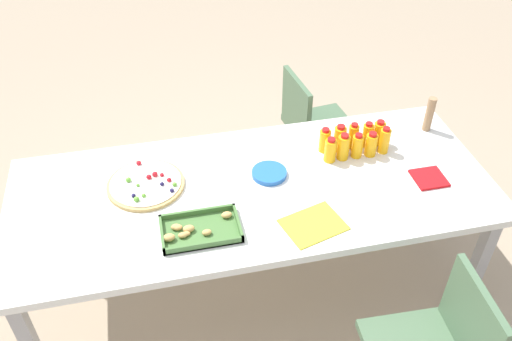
{
  "coord_description": "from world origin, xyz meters",
  "views": [
    {
      "loc": [
        0.41,
        1.89,
        2.45
      ],
      "look_at": [
        -0.04,
        -0.1,
        0.76
      ],
      "focal_mm": 37.96,
      "sensor_mm": 36.0,
      "label": 1
    }
  ],
  "objects_px": {
    "juice_bottle_2": "(353,136)",
    "snack_tray": "(198,230)",
    "juice_bottle_4": "(325,140)",
    "paper_folder": "(313,225)",
    "juice_bottle_9": "(330,150)",
    "juice_bottle_6": "(371,145)",
    "juice_bottle_3": "(340,138)",
    "cardboard_tube": "(429,114)",
    "plate_stack": "(269,173)",
    "chair_near_left": "(312,123)",
    "juice_bottle_1": "(367,135)",
    "party_table": "(253,197)",
    "juice_bottle_0": "(379,133)",
    "napkin_stack": "(429,178)",
    "fruit_pizza": "(146,184)",
    "juice_bottle_5": "(384,141)",
    "juice_bottle_8": "(343,147)",
    "juice_bottle_7": "(357,146)"
  },
  "relations": [
    {
      "from": "juice_bottle_5",
      "to": "juice_bottle_2",
      "type": "bearing_deg",
      "value": -27.16
    },
    {
      "from": "juice_bottle_6",
      "to": "party_table",
      "type": "bearing_deg",
      "value": 10.6
    },
    {
      "from": "party_table",
      "to": "snack_tray",
      "type": "distance_m",
      "value": 0.38
    },
    {
      "from": "juice_bottle_0",
      "to": "paper_folder",
      "type": "height_order",
      "value": "juice_bottle_0"
    },
    {
      "from": "juice_bottle_4",
      "to": "paper_folder",
      "type": "xyz_separation_m",
      "value": [
        0.21,
        0.51,
        -0.06
      ]
    },
    {
      "from": "party_table",
      "to": "juice_bottle_5",
      "type": "xyz_separation_m",
      "value": [
        -0.71,
        -0.13,
        0.13
      ]
    },
    {
      "from": "juice_bottle_9",
      "to": "juice_bottle_5",
      "type": "bearing_deg",
      "value": -178.36
    },
    {
      "from": "juice_bottle_3",
      "to": "juice_bottle_4",
      "type": "distance_m",
      "value": 0.08
    },
    {
      "from": "chair_near_left",
      "to": "snack_tray",
      "type": "distance_m",
      "value": 1.35
    },
    {
      "from": "napkin_stack",
      "to": "snack_tray",
      "type": "bearing_deg",
      "value": 5.25
    },
    {
      "from": "juice_bottle_0",
      "to": "juice_bottle_8",
      "type": "distance_m",
      "value": 0.24
    },
    {
      "from": "party_table",
      "to": "napkin_stack",
      "type": "height_order",
      "value": "napkin_stack"
    },
    {
      "from": "juice_bottle_2",
      "to": "juice_bottle_7",
      "type": "height_order",
      "value": "juice_bottle_2"
    },
    {
      "from": "juice_bottle_0",
      "to": "snack_tray",
      "type": "distance_m",
      "value": 1.1
    },
    {
      "from": "juice_bottle_8",
      "to": "cardboard_tube",
      "type": "relative_size",
      "value": 0.74
    },
    {
      "from": "fruit_pizza",
      "to": "juice_bottle_2",
      "type": "bearing_deg",
      "value": -175.73
    },
    {
      "from": "cardboard_tube",
      "to": "paper_folder",
      "type": "relative_size",
      "value": 0.76
    },
    {
      "from": "juice_bottle_3",
      "to": "juice_bottle_7",
      "type": "xyz_separation_m",
      "value": [
        -0.07,
        0.07,
        -0.01
      ]
    },
    {
      "from": "juice_bottle_6",
      "to": "juice_bottle_7",
      "type": "relative_size",
      "value": 0.99
    },
    {
      "from": "juice_bottle_3",
      "to": "juice_bottle_1",
      "type": "bearing_deg",
      "value": -179.64
    },
    {
      "from": "juice_bottle_2",
      "to": "cardboard_tube",
      "type": "height_order",
      "value": "cardboard_tube"
    },
    {
      "from": "juice_bottle_9",
      "to": "juice_bottle_6",
      "type": "bearing_deg",
      "value": 179.99
    },
    {
      "from": "juice_bottle_3",
      "to": "cardboard_tube",
      "type": "xyz_separation_m",
      "value": [
        -0.52,
        -0.07,
        0.03
      ]
    },
    {
      "from": "snack_tray",
      "to": "juice_bottle_8",
      "type": "bearing_deg",
      "value": -155.68
    },
    {
      "from": "juice_bottle_0",
      "to": "juice_bottle_8",
      "type": "relative_size",
      "value": 0.96
    },
    {
      "from": "juice_bottle_4",
      "to": "fruit_pizza",
      "type": "relative_size",
      "value": 0.37
    },
    {
      "from": "juice_bottle_7",
      "to": "plate_stack",
      "type": "height_order",
      "value": "juice_bottle_7"
    },
    {
      "from": "juice_bottle_4",
      "to": "juice_bottle_5",
      "type": "relative_size",
      "value": 0.91
    },
    {
      "from": "juice_bottle_3",
      "to": "paper_folder",
      "type": "relative_size",
      "value": 0.57
    },
    {
      "from": "party_table",
      "to": "juice_bottle_9",
      "type": "height_order",
      "value": "juice_bottle_9"
    },
    {
      "from": "juice_bottle_2",
      "to": "plate_stack",
      "type": "xyz_separation_m",
      "value": [
        0.47,
        0.13,
        -0.06
      ]
    },
    {
      "from": "chair_near_left",
      "to": "plate_stack",
      "type": "relative_size",
      "value": 4.86
    },
    {
      "from": "chair_near_left",
      "to": "juice_bottle_1",
      "type": "distance_m",
      "value": 0.68
    },
    {
      "from": "fruit_pizza",
      "to": "juice_bottle_0",
      "type": "bearing_deg",
      "value": -176.24
    },
    {
      "from": "juice_bottle_3",
      "to": "juice_bottle_6",
      "type": "bearing_deg",
      "value": 152.02
    },
    {
      "from": "plate_stack",
      "to": "juice_bottle_8",
      "type": "bearing_deg",
      "value": -172.51
    },
    {
      "from": "snack_tray",
      "to": "cardboard_tube",
      "type": "height_order",
      "value": "cardboard_tube"
    },
    {
      "from": "juice_bottle_2",
      "to": "snack_tray",
      "type": "height_order",
      "value": "juice_bottle_2"
    },
    {
      "from": "juice_bottle_4",
      "to": "juice_bottle_7",
      "type": "bearing_deg",
      "value": 150.53
    },
    {
      "from": "juice_bottle_5",
      "to": "juice_bottle_9",
      "type": "relative_size",
      "value": 1.1
    },
    {
      "from": "party_table",
      "to": "juice_bottle_5",
      "type": "distance_m",
      "value": 0.74
    },
    {
      "from": "juice_bottle_2",
      "to": "snack_tray",
      "type": "relative_size",
      "value": 0.42
    },
    {
      "from": "juice_bottle_5",
      "to": "plate_stack",
      "type": "distance_m",
      "value": 0.62
    },
    {
      "from": "juice_bottle_0",
      "to": "juice_bottle_8",
      "type": "bearing_deg",
      "value": 19.14
    },
    {
      "from": "juice_bottle_9",
      "to": "party_table",
      "type": "bearing_deg",
      "value": 15.81
    },
    {
      "from": "juice_bottle_2",
      "to": "snack_tray",
      "type": "xyz_separation_m",
      "value": [
        0.87,
        0.43,
        -0.06
      ]
    },
    {
      "from": "napkin_stack",
      "to": "cardboard_tube",
      "type": "height_order",
      "value": "cardboard_tube"
    },
    {
      "from": "juice_bottle_6",
      "to": "juice_bottle_7",
      "type": "distance_m",
      "value": 0.07
    },
    {
      "from": "juice_bottle_9",
      "to": "snack_tray",
      "type": "xyz_separation_m",
      "value": [
        0.72,
        0.35,
        -0.05
      ]
    },
    {
      "from": "fruit_pizza",
      "to": "snack_tray",
      "type": "bearing_deg",
      "value": 119.75
    }
  ]
}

